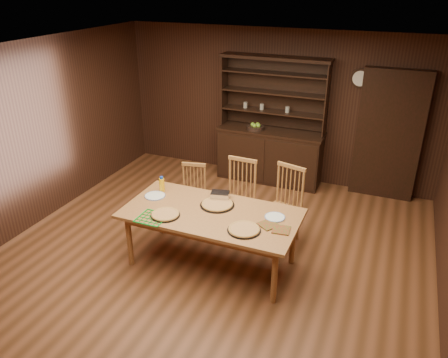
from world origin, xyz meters
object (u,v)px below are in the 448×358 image
at_px(china_hutch, 270,149).
at_px(chair_left, 193,192).
at_px(chair_center, 239,194).
at_px(dining_table, 211,217).
at_px(juice_bottle, 162,185).
at_px(chair_right, 286,202).

height_order(china_hutch, chair_left, china_hutch).
height_order(china_hutch, chair_center, china_hutch).
bearing_deg(china_hutch, chair_left, -108.28).
bearing_deg(dining_table, juice_bottle, 162.11).
relative_size(dining_table, chair_right, 1.98).
distance_m(dining_table, chair_center, 0.92).
bearing_deg(chair_left, dining_table, -64.36).
bearing_deg(china_hutch, dining_table, -88.45).
distance_m(china_hutch, juice_bottle, 2.57).
distance_m(china_hutch, chair_center, 1.80).
xyz_separation_m(chair_left, juice_bottle, (-0.15, -0.61, 0.37)).
height_order(chair_center, chair_right, same).
bearing_deg(juice_bottle, chair_right, 23.57).
height_order(chair_center, juice_bottle, chair_center).
height_order(china_hutch, juice_bottle, china_hutch).
bearing_deg(dining_table, chair_right, 53.39).
height_order(china_hutch, chair_right, china_hutch).
bearing_deg(chair_center, juice_bottle, -141.02).
distance_m(china_hutch, chair_right, 1.93).
relative_size(dining_table, juice_bottle, 10.03).
bearing_deg(chair_left, juice_bottle, -116.22).
bearing_deg(chair_left, chair_center, -9.20).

